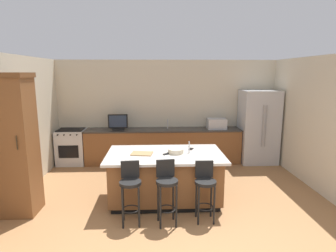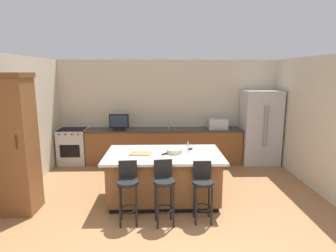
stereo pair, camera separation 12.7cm
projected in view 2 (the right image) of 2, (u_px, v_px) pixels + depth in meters
wall_back at (168, 110)px, 7.60m from camera, size 6.30×0.12×2.68m
wall_left at (14, 127)px, 5.27m from camera, size 0.12×5.00×2.68m
wall_right at (324, 126)px, 5.41m from camera, size 0.12×5.00×2.68m
counter_back at (164, 146)px, 7.39m from camera, size 4.03×0.62×0.90m
kitchen_island at (164, 177)px, 5.16m from camera, size 2.10×1.24×0.90m
refrigerator at (260, 127)px, 7.29m from camera, size 0.93×0.78×1.90m
range_oven at (73, 146)px, 7.33m from camera, size 0.71×0.63×0.92m
cabinet_tower at (14, 142)px, 4.62m from camera, size 0.65×0.58×2.35m
microwave at (218, 124)px, 7.31m from camera, size 0.48×0.36×0.27m
tv_monitor at (119, 123)px, 7.19m from camera, size 0.50×0.16×0.41m
sink_faucet_back at (169, 124)px, 7.38m from camera, size 0.02×0.02×0.24m
sink_faucet_island at (188, 147)px, 5.07m from camera, size 0.02×0.02×0.22m
bar_stool_left at (128, 187)px, 4.36m from camera, size 0.34×0.35×0.99m
bar_stool_center at (164, 187)px, 4.33m from camera, size 0.34×0.36×1.01m
bar_stool_right at (203, 187)px, 4.43m from camera, size 0.34×0.34×0.96m
fruit_bowl at (174, 151)px, 5.08m from camera, size 0.28×0.28×0.08m
cell_phone at (190, 149)px, 5.35m from camera, size 0.12×0.17×0.01m
tv_remote at (166, 154)px, 5.03m from camera, size 0.15×0.15×0.02m
cutting_board at (141, 153)px, 5.05m from camera, size 0.41×0.32×0.02m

